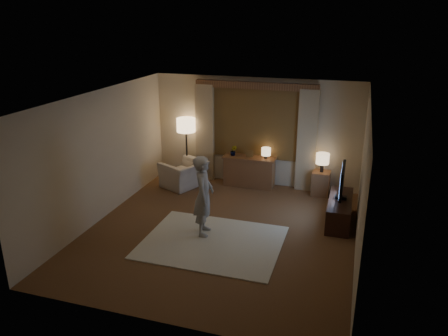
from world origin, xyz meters
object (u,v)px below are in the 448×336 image
at_px(side_table, 321,183).
at_px(tv_stand, 339,210).
at_px(armchair, 184,174).
at_px(sideboard, 249,172).
at_px(person, 204,196).

relative_size(side_table, tv_stand, 0.40).
bearing_deg(tv_stand, armchair, 166.75).
bearing_deg(sideboard, person, -94.29).
relative_size(sideboard, person, 0.78).
distance_m(side_table, person, 3.29).
bearing_deg(tv_stand, person, -151.82).
xyz_separation_m(side_table, tv_stand, (0.50, -1.33, -0.03)).
height_order(side_table, tv_stand, side_table).
height_order(sideboard, tv_stand, sideboard).
bearing_deg(tv_stand, sideboard, 148.21).
bearing_deg(armchair, person, 55.30).
bearing_deg(person, side_table, -48.15).
bearing_deg(person, sideboard, -16.27).
relative_size(sideboard, tv_stand, 0.86).
xyz_separation_m(sideboard, armchair, (-1.50, -0.50, -0.04)).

